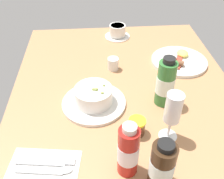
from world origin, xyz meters
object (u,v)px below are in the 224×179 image
coffee_cup (118,31)px  jam_jar (137,127)px  porridge_bowl (94,97)px  breakfast_plate (179,61)px  wine_glass (173,110)px  creamer_jug (113,64)px  sauce_bottle_brown (162,165)px  sauce_bottle_green (165,83)px  cutlery_setting (45,167)px  sauce_bottle_red (128,151)px

coffee_cup → jam_jar: coffee_cup is taller
porridge_bowl → breakfast_plate: (-23.82, 37.30, -2.25)cm
coffee_cup → wine_glass: size_ratio=0.74×
creamer_jug → sauce_bottle_brown: (52.64, 7.51, 4.54)cm
sauce_bottle_green → breakfast_plate: (-24.52, 13.01, -7.56)cm
coffee_cup → breakfast_plate: (25.75, 24.18, -2.00)cm
creamer_jug → sauce_bottle_brown: size_ratio=0.36×
cutlery_setting → sauce_bottle_red: bearing=84.3°
porridge_bowl → breakfast_plate: porridge_bowl is taller
jam_jar → breakfast_plate: (-38.05, 24.49, -1.85)cm
sauce_bottle_brown → sauce_bottle_red: bearing=-119.0°
cutlery_setting → sauce_bottle_green: 46.04cm
jam_jar → wine_glass: bearing=77.4°
sauce_bottle_red → sauce_bottle_brown: bearing=61.0°
sauce_bottle_green → creamer_jug: bearing=-144.4°
coffee_cup → sauce_bottle_green: 51.80cm
porridge_bowl → jam_jar: size_ratio=4.05×
sauce_bottle_brown → coffee_cup: bearing=-177.9°
coffee_cup → porridge_bowl: bearing=-14.8°
porridge_bowl → creamer_jug: porridge_bowl is taller
cutlery_setting → porridge_bowl: bearing=150.5°
cutlery_setting → creamer_jug: size_ratio=3.75×
cutlery_setting → sauce_bottle_brown: (6.57, 30.14, 6.90)cm
creamer_jug → wine_glass: wine_glass is taller
jam_jar → sauce_bottle_brown: 18.00cm
wine_glass → sauce_bottle_red: 17.86cm
cutlery_setting → wine_glass: size_ratio=1.26×
wine_glass → breakfast_plate: (-40.18, 15.02, -10.03)cm
coffee_cup → jam_jar: 63.81cm
porridge_bowl → sauce_bottle_red: 28.70cm
porridge_bowl → sauce_bottle_brown: 35.49cm
creamer_jug → breakfast_plate: 28.88cm
sauce_bottle_brown → breakfast_plate: 59.46cm
sauce_bottle_brown → sauce_bottle_red: sauce_bottle_red is taller
breakfast_plate → porridge_bowl: bearing=-57.4°
wine_glass → sauce_bottle_brown: size_ratio=1.08×
coffee_cup → sauce_bottle_red: sauce_bottle_red is taller
porridge_bowl → sauce_bottle_red: size_ratio=1.29×
wine_glass → sauce_bottle_red: size_ratio=0.97×
jam_jar → sauce_bottle_red: bearing=-19.4°
creamer_jug → sauce_bottle_green: sauce_bottle_green is taller
wine_glass → jam_jar: (-2.12, -9.47, -8.18)cm
coffee_cup → cutlery_setting: bearing=-20.1°
coffee_cup → creamer_jug: coffee_cup is taller
creamer_jug → sauce_bottle_green: size_ratio=0.30×
coffee_cup → breakfast_plate: bearing=43.2°
sauce_bottle_brown → sauce_bottle_red: size_ratio=0.90×
creamer_jug → breakfast_plate: size_ratio=0.24×
sauce_bottle_green → breakfast_plate: size_ratio=0.78×
cutlery_setting → jam_jar: jam_jar is taller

